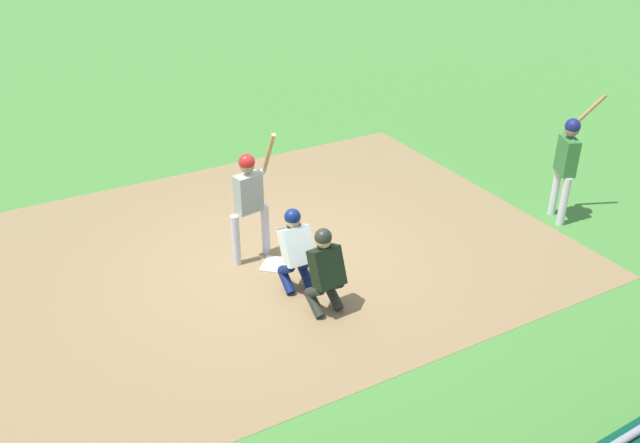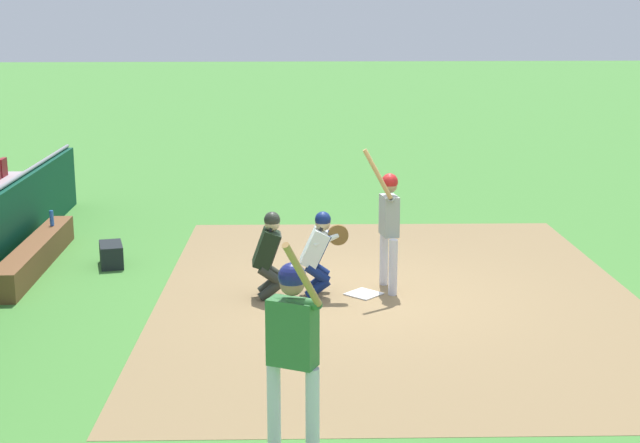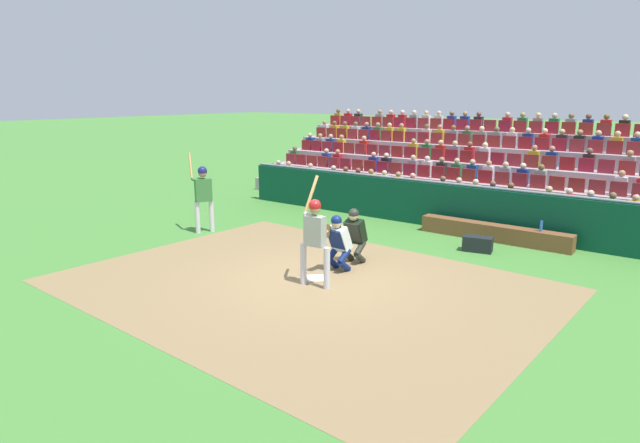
{
  "view_description": "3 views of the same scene",
  "coord_description": "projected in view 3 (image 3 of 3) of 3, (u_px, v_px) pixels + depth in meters",
  "views": [
    {
      "loc": [
        -4.04,
        -7.94,
        5.6
      ],
      "look_at": [
        0.09,
        -1.15,
        1.29
      ],
      "focal_mm": 37.6,
      "sensor_mm": 36.0,
      "label": 1
    },
    {
      "loc": [
        12.61,
        -1.41,
        3.97
      ],
      "look_at": [
        0.11,
        -0.66,
        1.15
      ],
      "focal_mm": 49.96,
      "sensor_mm": 36.0,
      "label": 2
    },
    {
      "loc": [
        -6.6,
        8.53,
        3.77
      ],
      "look_at": [
        0.34,
        -0.53,
        1.09
      ],
      "focal_mm": 30.36,
      "sensor_mm": 36.0,
      "label": 3
    }
  ],
  "objects": [
    {
      "name": "home_plate_marker",
      "position": [
        318.0,
        278.0,
        11.35
      ],
      "size": [
        0.62,
        0.62,
        0.02
      ],
      "primitive_type": "cube",
      "rotation": [
        0.0,
        0.0,
        0.79
      ],
      "color": "white",
      "rests_on": "infield_dirt_patch"
    },
    {
      "name": "equipment_duffel_bag",
      "position": [
        478.0,
        244.0,
        13.31
      ],
      "size": [
        0.76,
        0.5,
        0.37
      ],
      "primitive_type": "cube",
      "rotation": [
        0.0,
        0.0,
        0.22
      ],
      "color": "black",
      "rests_on": "ground_plane"
    },
    {
      "name": "ground_plane",
      "position": [
        318.0,
        279.0,
        11.36
      ],
      "size": [
        160.0,
        160.0,
        0.0
      ],
      "primitive_type": "plane",
      "color": "#458436"
    },
    {
      "name": "dugout_wall",
      "position": [
        440.0,
        205.0,
        15.69
      ],
      "size": [
        14.24,
        0.24,
        1.34
      ],
      "color": "#08402C",
      "rests_on": "ground_plane"
    },
    {
      "name": "bleacher_stand",
      "position": [
        496.0,
        177.0,
        19.14
      ],
      "size": [
        17.45,
        5.16,
        3.15
      ],
      "color": "#A7969C",
      "rests_on": "ground_plane"
    },
    {
      "name": "water_bottle_on_bench",
      "position": [
        541.0,
        226.0,
        13.49
      ],
      "size": [
        0.07,
        0.07,
        0.27
      ],
      "primitive_type": "cylinder",
      "color": "blue",
      "rests_on": "dugout_bench"
    },
    {
      "name": "catcher_crouching",
      "position": [
        337.0,
        240.0,
        11.69
      ],
      "size": [
        0.48,
        0.71,
        1.29
      ],
      "color": "navy",
      "rests_on": "ground_plane"
    },
    {
      "name": "infield_dirt_patch",
      "position": [
        303.0,
        285.0,
        10.97
      ],
      "size": [
        9.65,
        7.39,
        0.01
      ],
      "primitive_type": "cube",
      "rotation": [
        0.0,
        0.0,
        -0.04
      ],
      "color": "olive",
      "rests_on": "ground_plane"
    },
    {
      "name": "home_plate_umpire",
      "position": [
        355.0,
        233.0,
        12.29
      ],
      "size": [
        0.47,
        0.47,
        1.3
      ],
      "color": "#282C24",
      "rests_on": "ground_plane"
    },
    {
      "name": "dugout_bench",
      "position": [
        494.0,
        233.0,
        14.28
      ],
      "size": [
        3.99,
        0.4,
        0.44
      ],
      "primitive_type": "cube",
      "color": "brown",
      "rests_on": "ground_plane"
    },
    {
      "name": "batter_at_plate",
      "position": [
        315.0,
        233.0,
        10.67
      ],
      "size": [
        0.69,
        0.57,
        2.2
      ],
      "color": "silver",
      "rests_on": "ground_plane"
    },
    {
      "name": "on_deck_batter",
      "position": [
        203.0,
        191.0,
        14.94
      ],
      "size": [
        0.84,
        0.54,
        2.2
      ],
      "color": "silver",
      "rests_on": "ground_plane"
    }
  ]
}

